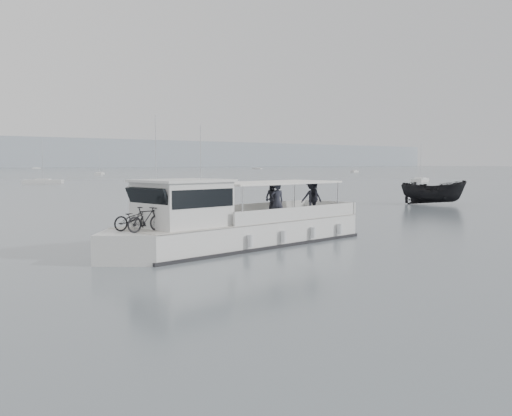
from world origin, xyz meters
TOP-DOWN VIEW (x-y plane):
  - ground at (0.00, 0.00)m, footprint 1400.00×1400.00m
  - tour_boat at (4.60, -1.36)m, footprint 13.52×4.85m
  - dark_motorboat at (33.25, 8.96)m, footprint 4.96×5.55m

SIDE VIEW (x-z plane):
  - ground at x=0.00m, z-range 0.00..0.00m
  - tour_boat at x=4.60m, z-range -1.89..3.73m
  - dark_motorboat at x=33.25m, z-range 0.00..2.10m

